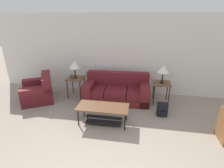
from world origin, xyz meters
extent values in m
cube|color=silver|center=(0.00, 4.31, 1.30)|extent=(9.03, 0.06, 2.60)
cube|color=maroon|center=(-0.13, 3.57, 0.11)|extent=(2.02, 1.04, 0.22)
cube|color=maroon|center=(-0.80, 3.52, 0.32)|extent=(0.67, 0.90, 0.20)
cube|color=maroon|center=(-0.13, 3.55, 0.32)|extent=(0.67, 0.90, 0.20)
cube|color=maroon|center=(0.53, 3.57, 0.32)|extent=(0.67, 0.90, 0.20)
cube|color=maroon|center=(-0.14, 3.92, 0.62)|extent=(2.00, 0.32, 0.40)
cube|color=maroon|center=(-0.99, 3.54, 0.29)|extent=(0.31, 0.98, 0.58)
cube|color=maroon|center=(0.72, 3.59, 0.29)|extent=(0.31, 0.98, 0.58)
cube|color=maroon|center=(-2.60, 3.19, 0.20)|extent=(1.32, 1.40, 0.40)
cube|color=maroon|center=(-2.33, 3.34, 0.60)|extent=(0.78, 1.09, 0.40)
cube|color=maroon|center=(-2.81, 3.55, 0.28)|extent=(0.90, 0.67, 0.56)
cube|color=maroon|center=(-2.39, 2.82, 0.28)|extent=(0.90, 0.67, 0.56)
cube|color=brown|center=(-0.28, 2.25, 0.45)|extent=(1.25, 0.55, 0.04)
cylinder|color=black|center=(-0.84, 2.04, 0.22)|extent=(0.03, 0.03, 0.43)
cylinder|color=black|center=(0.29, 2.04, 0.22)|extent=(0.03, 0.03, 0.43)
cylinder|color=black|center=(-0.84, 2.46, 0.22)|extent=(0.03, 0.03, 0.43)
cylinder|color=black|center=(0.29, 2.46, 0.22)|extent=(0.03, 0.03, 0.43)
cube|color=black|center=(-0.28, 2.25, 0.08)|extent=(0.93, 0.38, 0.02)
cube|color=brown|center=(-1.48, 3.64, 0.63)|extent=(0.51, 0.52, 0.03)
cylinder|color=black|center=(-1.69, 3.42, 0.31)|extent=(0.03, 0.03, 0.62)
cylinder|color=black|center=(-1.27, 3.42, 0.31)|extent=(0.03, 0.03, 0.62)
cylinder|color=black|center=(-1.69, 3.86, 0.31)|extent=(0.03, 0.03, 0.62)
cylinder|color=black|center=(-1.27, 3.86, 0.31)|extent=(0.03, 0.03, 0.62)
cube|color=brown|center=(1.21, 3.64, 0.63)|extent=(0.51, 0.52, 0.03)
cylinder|color=black|center=(1.00, 3.42, 0.31)|extent=(0.03, 0.03, 0.62)
cylinder|color=black|center=(1.43, 3.42, 0.31)|extent=(0.03, 0.03, 0.62)
cylinder|color=black|center=(1.00, 3.86, 0.31)|extent=(0.03, 0.03, 0.62)
cylinder|color=black|center=(1.43, 3.86, 0.31)|extent=(0.03, 0.03, 0.62)
cylinder|color=black|center=(-1.48, 3.64, 0.66)|extent=(0.14, 0.14, 0.02)
cylinder|color=black|center=(-1.48, 3.64, 0.82)|extent=(0.04, 0.04, 0.30)
cone|color=white|center=(-1.48, 3.64, 1.08)|extent=(0.35, 0.35, 0.22)
cylinder|color=black|center=(1.21, 3.64, 0.66)|extent=(0.14, 0.14, 0.02)
cylinder|color=black|center=(1.21, 3.64, 0.82)|extent=(0.04, 0.04, 0.30)
cone|color=white|center=(1.21, 3.64, 1.08)|extent=(0.35, 0.35, 0.22)
cube|color=black|center=(1.20, 2.88, 0.17)|extent=(0.28, 0.19, 0.35)
cube|color=black|center=(1.20, 2.77, 0.10)|extent=(0.21, 0.05, 0.14)
cylinder|color=black|center=(1.13, 2.99, 0.19)|extent=(0.02, 0.02, 0.26)
cylinder|color=black|center=(1.28, 2.99, 0.19)|extent=(0.02, 0.02, 0.26)
cube|color=#4C3828|center=(-1.56, 3.56, 0.71)|extent=(0.10, 0.04, 0.13)
camera|label=1|loc=(0.58, -1.38, 2.51)|focal=28.00mm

